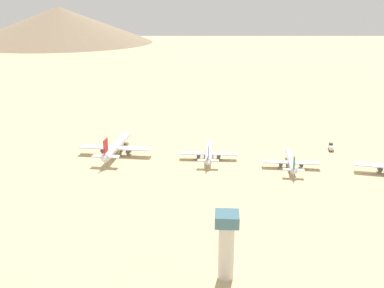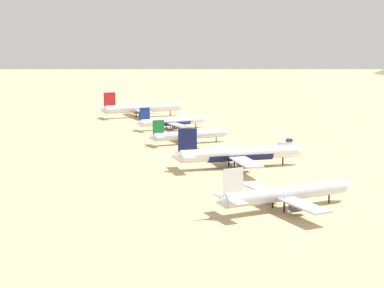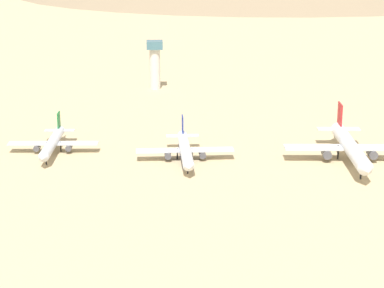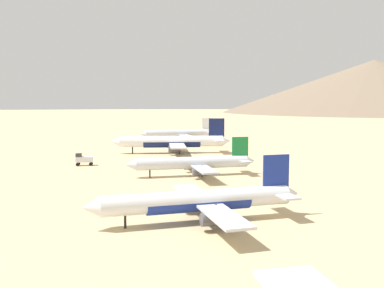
% 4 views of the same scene
% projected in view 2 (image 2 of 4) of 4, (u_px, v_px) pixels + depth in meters
% --- Properties ---
extents(ground_plane, '(1800.00, 1800.00, 0.00)m').
position_uv_depth(ground_plane, '(194.00, 144.00, 235.00)').
color(ground_plane, tan).
extents(parked_jet_0, '(39.65, 32.12, 11.46)m').
position_uv_depth(parked_jet_0, '(285.00, 194.00, 140.72)').
color(parked_jet_0, silver).
rests_on(parked_jet_0, ground).
extents(parked_jet_1, '(46.44, 38.00, 13.44)m').
position_uv_depth(parked_jet_1, '(239.00, 154.00, 189.10)').
color(parked_jet_1, white).
rests_on(parked_jet_1, ground).
extents(parked_jet_2, '(35.87, 29.12, 10.35)m').
position_uv_depth(parked_jet_2, '(189.00, 135.00, 235.48)').
color(parked_jet_2, silver).
rests_on(parked_jet_2, ground).
extents(parked_jet_3, '(37.70, 30.55, 10.89)m').
position_uv_depth(parked_jet_3, '(172.00, 122.00, 277.52)').
color(parked_jet_3, silver).
rests_on(parked_jet_3, ground).
extents(parked_jet_4, '(49.65, 40.36, 14.31)m').
position_uv_depth(parked_jet_4, '(142.00, 109.00, 324.08)').
color(parked_jet_4, silver).
rests_on(parked_jet_4, ground).
extents(service_truck, '(5.41, 3.15, 3.90)m').
position_uv_depth(service_truck, '(286.00, 144.00, 224.22)').
color(service_truck, silver).
rests_on(service_truck, ground).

